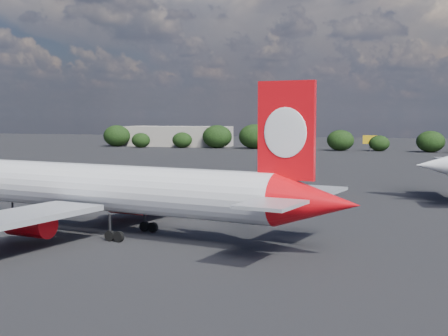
% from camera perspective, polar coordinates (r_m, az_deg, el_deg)
% --- Properties ---
extents(ground, '(500.00, 500.00, 0.00)m').
position_cam_1_polar(ground, '(106.48, 0.18, -1.96)').
color(ground, black).
rests_on(ground, ground).
extents(qantas_airliner, '(48.23, 46.03, 15.76)m').
position_cam_1_polar(qantas_airliner, '(66.07, -9.02, -2.05)').
color(qantas_airliner, white).
rests_on(qantas_airliner, ground).
extents(terminal_building, '(42.00, 16.00, 8.00)m').
position_cam_1_polar(terminal_building, '(252.47, -4.24, 2.92)').
color(terminal_building, gray).
rests_on(terminal_building, ground).
extents(highway_sign, '(6.00, 0.30, 4.50)m').
position_cam_1_polar(highway_sign, '(222.50, 5.34, 2.42)').
color(highway_sign, '#125C18').
rests_on(highway_sign, ground).
extents(billboard_yellow, '(5.00, 0.30, 5.50)m').
position_cam_1_polar(billboard_yellow, '(223.42, 13.21, 2.51)').
color(billboard_yellow, gold).
rests_on(billboard_yellow, ground).
extents(horizon_treeline, '(198.83, 14.98, 9.20)m').
position_cam_1_polar(horizon_treeline, '(224.15, 10.65, 2.58)').
color(horizon_treeline, black).
rests_on(horizon_treeline, ground).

